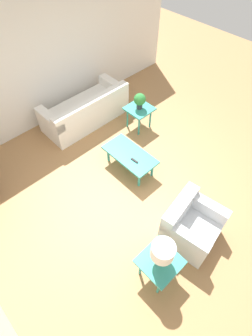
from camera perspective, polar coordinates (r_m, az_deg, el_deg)
The scene contains 10 objects.
ground_plane at distance 5.10m, azimuth 4.06°, elevation -4.33°, with size 14.00×14.00×0.00m, color #A87A4C.
wall_right at distance 6.11m, azimuth -17.81°, elevation 20.99°, with size 0.12×7.20×2.70m.
sofa at distance 6.29m, azimuth -8.69°, elevation 12.14°, with size 0.86×2.01×0.77m.
armchair at distance 4.44m, azimuth 13.78°, elevation -12.04°, with size 0.90×0.94×0.79m.
coffee_table at distance 5.12m, azimuth 0.84°, elevation 2.71°, with size 1.08×0.56×0.41m.
side_table_plant at distance 5.98m, azimuth 2.89°, elevation 12.29°, with size 0.55×0.55×0.54m.
side_table_lamp at distance 3.97m, azimuth 7.29°, elevation -19.85°, with size 0.55×0.55×0.54m.
potted_plant at distance 5.80m, azimuth 3.01°, elevation 14.56°, with size 0.26×0.26×0.36m.
table_lamp at distance 3.57m, azimuth 7.99°, elevation -17.60°, with size 0.32×0.32×0.48m.
remote_control at distance 4.96m, azimuth 1.86°, elevation 1.63°, with size 0.16×0.05×0.02m.
Camera 1 is at (-1.86, 2.26, 4.18)m, focal length 28.00 mm.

